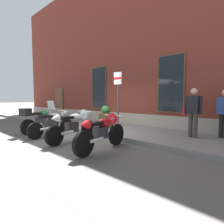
{
  "coord_description": "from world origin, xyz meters",
  "views": [
    {
      "loc": [
        5.53,
        -4.56,
        1.45
      ],
      "look_at": [
        0.46,
        1.02,
        0.88
      ],
      "focal_mm": 28.28,
      "sensor_mm": 36.0,
      "label": 1
    }
  ],
  "objects_px": {
    "motorcycle_grey_naked": "(52,124)",
    "barrel_planter": "(106,118)",
    "motorcycle_red_sport": "(104,130)",
    "parking_sign": "(118,94)",
    "pedestrian_dark_jacket": "(193,110)",
    "motorcycle_white_sport": "(75,124)",
    "motorcycle_green_touring": "(40,119)"
  },
  "relations": [
    {
      "from": "motorcycle_red_sport",
      "to": "parking_sign",
      "type": "xyz_separation_m",
      "value": [
        -0.76,
        1.52,
        1.09
      ]
    },
    {
      "from": "motorcycle_green_touring",
      "to": "motorcycle_white_sport",
      "type": "height_order",
      "value": "motorcycle_green_touring"
    },
    {
      "from": "motorcycle_white_sport",
      "to": "parking_sign",
      "type": "xyz_separation_m",
      "value": [
        0.74,
        1.42,
        1.07
      ]
    },
    {
      "from": "motorcycle_green_touring",
      "to": "parking_sign",
      "type": "distance_m",
      "value": 3.64
    },
    {
      "from": "pedestrian_dark_jacket",
      "to": "parking_sign",
      "type": "distance_m",
      "value": 2.65
    },
    {
      "from": "parking_sign",
      "to": "barrel_planter",
      "type": "xyz_separation_m",
      "value": [
        -1.32,
        0.68,
        -1.08
      ]
    },
    {
      "from": "pedestrian_dark_jacket",
      "to": "parking_sign",
      "type": "relative_size",
      "value": 0.72
    },
    {
      "from": "motorcycle_red_sport",
      "to": "parking_sign",
      "type": "distance_m",
      "value": 2.01
    },
    {
      "from": "motorcycle_green_touring",
      "to": "motorcycle_white_sport",
      "type": "relative_size",
      "value": 0.92
    },
    {
      "from": "motorcycle_grey_naked",
      "to": "barrel_planter",
      "type": "bearing_deg",
      "value": 71.77
    },
    {
      "from": "motorcycle_red_sport",
      "to": "parking_sign",
      "type": "bearing_deg",
      "value": 116.52
    },
    {
      "from": "motorcycle_white_sport",
      "to": "parking_sign",
      "type": "relative_size",
      "value": 0.94
    },
    {
      "from": "motorcycle_grey_naked",
      "to": "pedestrian_dark_jacket",
      "type": "xyz_separation_m",
      "value": [
        4.36,
        2.69,
        0.6
      ]
    },
    {
      "from": "motorcycle_white_sport",
      "to": "pedestrian_dark_jacket",
      "type": "relative_size",
      "value": 1.3
    },
    {
      "from": "motorcycle_white_sport",
      "to": "motorcycle_red_sport",
      "type": "height_order",
      "value": "motorcycle_white_sport"
    },
    {
      "from": "barrel_planter",
      "to": "motorcycle_white_sport",
      "type": "bearing_deg",
      "value": -74.78
    },
    {
      "from": "motorcycle_green_touring",
      "to": "motorcycle_grey_naked",
      "type": "distance_m",
      "value": 1.08
    },
    {
      "from": "motorcycle_green_touring",
      "to": "motorcycle_grey_naked",
      "type": "xyz_separation_m",
      "value": [
        1.07,
        0.0,
        -0.09
      ]
    },
    {
      "from": "pedestrian_dark_jacket",
      "to": "parking_sign",
      "type": "bearing_deg",
      "value": -153.44
    },
    {
      "from": "motorcycle_white_sport",
      "to": "parking_sign",
      "type": "bearing_deg",
      "value": 62.4
    },
    {
      "from": "motorcycle_grey_naked",
      "to": "motorcycle_white_sport",
      "type": "relative_size",
      "value": 0.94
    },
    {
      "from": "pedestrian_dark_jacket",
      "to": "parking_sign",
      "type": "xyz_separation_m",
      "value": [
        -2.32,
        -1.16,
        0.57
      ]
    },
    {
      "from": "motorcycle_green_touring",
      "to": "motorcycle_red_sport",
      "type": "distance_m",
      "value": 3.87
    },
    {
      "from": "motorcycle_green_touring",
      "to": "motorcycle_red_sport",
      "type": "relative_size",
      "value": 0.94
    },
    {
      "from": "motorcycle_grey_naked",
      "to": "barrel_planter",
      "type": "distance_m",
      "value": 2.33
    },
    {
      "from": "motorcycle_green_touring",
      "to": "pedestrian_dark_jacket",
      "type": "relative_size",
      "value": 1.2
    },
    {
      "from": "motorcycle_grey_naked",
      "to": "motorcycle_white_sport",
      "type": "height_order",
      "value": "motorcycle_white_sport"
    },
    {
      "from": "motorcycle_green_touring",
      "to": "parking_sign",
      "type": "relative_size",
      "value": 0.86
    },
    {
      "from": "barrel_planter",
      "to": "parking_sign",
      "type": "bearing_deg",
      "value": -27.37
    },
    {
      "from": "motorcycle_grey_naked",
      "to": "parking_sign",
      "type": "bearing_deg",
      "value": 36.87
    },
    {
      "from": "barrel_planter",
      "to": "motorcycle_red_sport",
      "type": "bearing_deg",
      "value": -46.69
    },
    {
      "from": "motorcycle_grey_naked",
      "to": "motorcycle_red_sport",
      "type": "relative_size",
      "value": 0.96
    }
  ]
}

